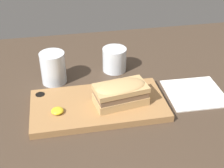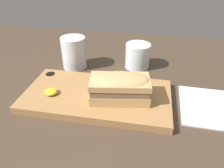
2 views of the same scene
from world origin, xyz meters
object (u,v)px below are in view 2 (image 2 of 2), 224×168
sandwich (120,86)px  water_glass (74,54)px  napkin (215,108)px  serving_board (97,96)px  wine_glass (138,56)px

sandwich → water_glass: (-17.77, 17.87, -1.13)cm
napkin → serving_board: bearing=-176.9°
sandwich → water_glass: water_glass is taller
serving_board → sandwich: sandwich is taller
serving_board → sandwich: (6.14, -1.33, 4.54)cm
wine_glass → water_glass: bearing=-169.6°
sandwich → serving_board: bearing=167.8°
wine_glass → napkin: size_ratio=0.46×
wine_glass → napkin: (21.13, -18.66, -3.57)cm
serving_board → napkin: serving_board is taller
sandwich → napkin: size_ratio=0.88×
sandwich → water_glass: size_ratio=1.51×
water_glass → wine_glass: size_ratio=1.27×
sandwich → napkin: sandwich is taller
wine_glass → sandwich: bearing=-96.8°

